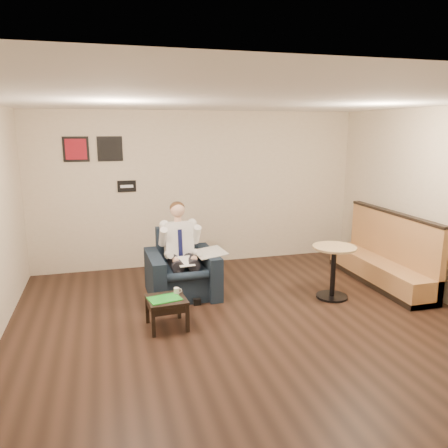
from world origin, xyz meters
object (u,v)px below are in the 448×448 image
object	(u,v)px
armchair	(182,264)
green_folder	(165,299)
side_table	(167,313)
cafe_table	(333,272)
banquette	(381,249)
seated_man	(183,255)
smartphone	(167,294)
coffee_mug	(177,291)

from	to	relation	value
armchair	green_folder	distance (m)	1.15
side_table	green_folder	distance (m)	0.20
armchair	cafe_table	size ratio (longest dim) A/B	1.27
side_table	banquette	distance (m)	3.69
seated_man	armchair	bearing A→B (deg)	90.00
green_folder	smartphone	world-z (taller)	green_folder
smartphone	cafe_table	distance (m)	2.51
seated_man	banquette	bearing A→B (deg)	-5.61
armchair	smartphone	size ratio (longest dim) A/B	8.29
side_table	coffee_mug	xyz separation A→B (m)	(0.15, 0.12, 0.24)
cafe_table	smartphone	bearing A→B (deg)	-175.51
coffee_mug	cafe_table	xyz separation A→B (m)	(2.39, 0.22, -0.04)
smartphone	side_table	bearing A→B (deg)	-97.35
green_folder	banquette	bearing A→B (deg)	11.31
armchair	seated_man	size ratio (longest dim) A/B	0.75
coffee_mug	armchair	bearing A→B (deg)	75.71
smartphone	cafe_table	xyz separation A→B (m)	(2.50, 0.20, 0.00)
side_table	smartphone	world-z (taller)	smartphone
green_folder	banquette	xyz separation A→B (m)	(3.62, 0.72, 0.18)
armchair	seated_man	distance (m)	0.22
smartphone	cafe_table	world-z (taller)	cafe_table
seated_man	green_folder	bearing A→B (deg)	-115.42
smartphone	banquette	bearing A→B (deg)	14.91
banquette	coffee_mug	bearing A→B (deg)	-170.30
side_table	cafe_table	distance (m)	2.57
cafe_table	banquette	bearing A→B (deg)	19.05
seated_man	side_table	distance (m)	1.11
smartphone	seated_man	bearing A→B (deg)	71.39
seated_man	green_folder	world-z (taller)	seated_man
coffee_mug	smartphone	bearing A→B (deg)	166.96
green_folder	smartphone	bearing A→B (deg)	70.10
seated_man	smartphone	bearing A→B (deg)	-116.20
side_table	green_folder	bearing A→B (deg)	-142.25
armchair	banquette	xyz separation A→B (m)	(3.21, -0.35, 0.09)
banquette	seated_man	bearing A→B (deg)	176.04
green_folder	cafe_table	xyz separation A→B (m)	(2.56, 0.36, 0.00)
coffee_mug	banquette	distance (m)	3.50
armchair	green_folder	xyz separation A→B (m)	(-0.41, -1.07, -0.09)
armchair	banquette	bearing A→B (deg)	-7.87
side_table	banquette	size ratio (longest dim) A/B	0.21
smartphone	banquette	world-z (taller)	banquette
smartphone	cafe_table	size ratio (longest dim) A/B	0.15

